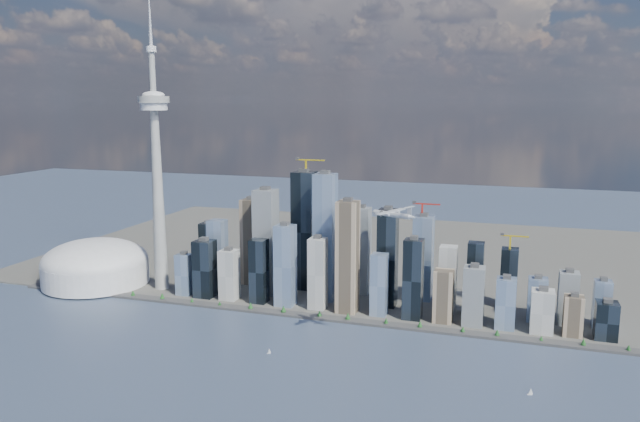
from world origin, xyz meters
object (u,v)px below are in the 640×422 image
(needle_tower, at_px, (157,166))
(dome_stadium, at_px, (95,265))
(airplane, at_px, (393,214))
(sailboat_east, at_px, (530,392))
(sailboat_west, at_px, (269,352))

(needle_tower, height_order, dome_stadium, needle_tower)
(airplane, relative_size, sailboat_east, 6.79)
(needle_tower, bearing_deg, sailboat_west, -35.35)
(airplane, distance_m, sailboat_east, 280.37)
(needle_tower, bearing_deg, sailboat_east, -19.82)
(dome_stadium, bearing_deg, needle_tower, 4.09)
(sailboat_west, bearing_deg, needle_tower, 122.66)
(sailboat_west, height_order, sailboat_east, sailboat_east)
(needle_tower, xyz_separation_m, sailboat_west, (309.21, -219.38, -233.08))
(needle_tower, relative_size, airplane, 8.24)
(sailboat_east, bearing_deg, needle_tower, 146.91)
(dome_stadium, height_order, sailboat_west, dome_stadium)
(airplane, bearing_deg, dome_stadium, -172.07)
(airplane, height_order, sailboat_east, airplane)
(dome_stadium, xyz_separation_m, sailboat_east, (800.49, -228.00, -36.28))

